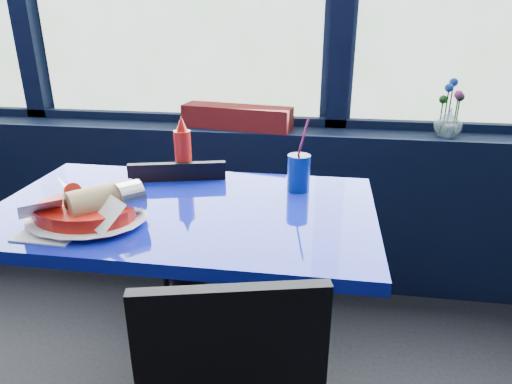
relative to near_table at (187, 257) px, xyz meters
name	(u,v)px	position (x,y,z in m)	size (l,w,h in m)	color
window_sill	(181,198)	(-0.30, 0.87, -0.17)	(5.00, 0.26, 0.80)	black
near_table	(187,257)	(0.00, 0.00, 0.00)	(1.20, 0.70, 0.75)	black
chair_near_back	(196,236)	(-0.07, 0.33, -0.10)	(0.45, 0.45, 0.82)	black
planter_box	(237,117)	(0.01, 0.84, 0.28)	(0.53, 0.13, 0.11)	maroon
flower_vase	(449,119)	(0.97, 0.83, 0.31)	(0.13, 0.13, 0.25)	silver
food_basket	(88,210)	(-0.24, -0.15, 0.22)	(0.38, 0.38, 0.12)	red
ketchup_bottle	(183,150)	(-0.08, 0.27, 0.28)	(0.06, 0.06, 0.23)	red
soda_cup	(299,172)	(0.35, 0.20, 0.25)	(0.08, 0.08, 0.26)	navy
napkin	(54,230)	(-0.31, -0.22, 0.18)	(0.17, 0.17, 0.00)	white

